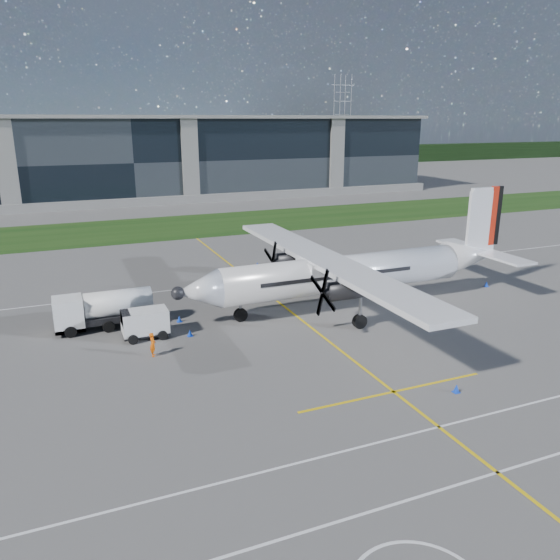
# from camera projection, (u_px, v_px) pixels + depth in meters

# --- Properties ---
(ground) EXTENTS (400.00, 400.00, 0.00)m
(ground) POSITION_uv_depth(u_px,v_px,m) (172.00, 239.00, 70.62)
(ground) COLOR #575553
(ground) RESTS_ON ground
(grass_strip) EXTENTS (400.00, 18.00, 0.04)m
(grass_strip) POSITION_uv_depth(u_px,v_px,m) (160.00, 228.00, 77.70)
(grass_strip) COLOR #15360E
(grass_strip) RESTS_ON ground
(terminal_building) EXTENTS (120.00, 20.00, 15.00)m
(terminal_building) POSITION_uv_depth(u_px,v_px,m) (126.00, 160.00, 103.90)
(terminal_building) COLOR black
(terminal_building) RESTS_ON ground
(tree_line) EXTENTS (400.00, 6.00, 6.00)m
(tree_line) POSITION_uv_depth(u_px,v_px,m) (100.00, 162.00, 158.30)
(tree_line) COLOR black
(tree_line) RESTS_ON ground
(pylon_east) EXTENTS (9.00, 4.60, 30.00)m
(pylon_east) POSITION_uv_depth(u_px,v_px,m) (342.00, 119.00, 195.09)
(pylon_east) COLOR gray
(pylon_east) RESTS_ON ground
(yellow_taxiway_centerline) EXTENTS (0.20, 70.00, 0.01)m
(yellow_taxiway_centerline) POSITION_uv_depth(u_px,v_px,m) (284.00, 306.00, 45.17)
(yellow_taxiway_centerline) COLOR yellow
(yellow_taxiway_centerline) RESTS_ON ground
(white_lane_line) EXTENTS (90.00, 0.15, 0.01)m
(white_lane_line) POSITION_uv_depth(u_px,v_px,m) (442.00, 490.00, 22.81)
(white_lane_line) COLOR white
(white_lane_line) RESTS_ON ground
(turboprop_aircraft) EXTENTS (29.64, 30.74, 9.22)m
(turboprop_aircraft) POSITION_uv_depth(u_px,v_px,m) (355.00, 251.00, 44.15)
(turboprop_aircraft) COLOR white
(turboprop_aircraft) RESTS_ON ground
(fuel_tanker_truck) EXTENTS (7.41, 2.41, 2.78)m
(fuel_tanker_truck) POSITION_uv_depth(u_px,v_px,m) (97.00, 311.00, 40.02)
(fuel_tanker_truck) COLOR white
(fuel_tanker_truck) RESTS_ON ground
(baggage_tug) EXTENTS (3.38, 2.03, 2.03)m
(baggage_tug) POSITION_uv_depth(u_px,v_px,m) (145.00, 324.00, 38.50)
(baggage_tug) COLOR silver
(baggage_tug) RESTS_ON ground
(ground_crew_person) EXTENTS (0.67, 0.84, 1.85)m
(ground_crew_person) POSITION_uv_depth(u_px,v_px,m) (153.00, 343.00, 35.46)
(ground_crew_person) COLOR #F25907
(ground_crew_person) RESTS_ON ground
(safety_cone_stbdwing) EXTENTS (0.36, 0.36, 0.50)m
(safety_cone_stbdwing) POSITION_uv_depth(u_px,v_px,m) (257.00, 265.00, 57.17)
(safety_cone_stbdwing) COLOR #0C38CC
(safety_cone_stbdwing) RESTS_ON ground
(safety_cone_nose_stbd) EXTENTS (0.36, 0.36, 0.50)m
(safety_cone_nose_stbd) POSITION_uv_depth(u_px,v_px,m) (179.00, 319.00, 41.65)
(safety_cone_nose_stbd) COLOR #0C38CC
(safety_cone_nose_stbd) RESTS_ON ground
(safety_cone_portwing) EXTENTS (0.36, 0.36, 0.50)m
(safety_cone_portwing) POSITION_uv_depth(u_px,v_px,m) (456.00, 388.00, 30.89)
(safety_cone_portwing) COLOR #0C38CC
(safety_cone_portwing) RESTS_ON ground
(safety_cone_nose_port) EXTENTS (0.36, 0.36, 0.50)m
(safety_cone_nose_port) POSITION_uv_depth(u_px,v_px,m) (190.00, 333.00, 38.89)
(safety_cone_nose_port) COLOR #0C38CC
(safety_cone_nose_port) RESTS_ON ground
(safety_cone_tail) EXTENTS (0.36, 0.36, 0.50)m
(safety_cone_tail) POSITION_uv_depth(u_px,v_px,m) (486.00, 284.00, 50.44)
(safety_cone_tail) COLOR #0C38CC
(safety_cone_tail) RESTS_ON ground
(safety_cone_fwd) EXTENTS (0.36, 0.36, 0.50)m
(safety_cone_fwd) POSITION_uv_depth(u_px,v_px,m) (159.00, 333.00, 38.94)
(safety_cone_fwd) COLOR #0C38CC
(safety_cone_fwd) RESTS_ON ground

